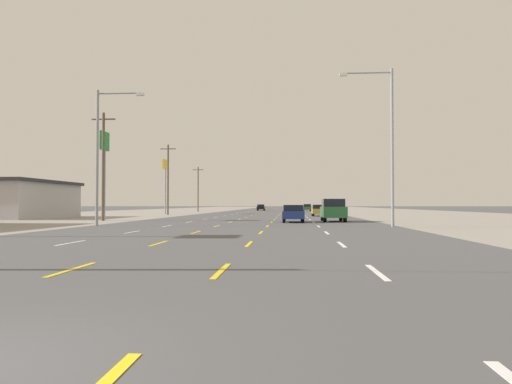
{
  "coord_description": "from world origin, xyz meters",
  "views": [
    {
      "loc": [
        3.32,
        -4.09,
        1.52
      ],
      "look_at": [
        -0.61,
        51.85,
        2.92
      ],
      "focal_mm": 34.31,
      "sensor_mm": 36.0,
      "label": 1
    }
  ],
  "objects_px": {
    "sedan_far_right_mid": "(319,210)",
    "hatchback_far_right_midfar": "(307,208)",
    "sedan_inner_left_far": "(261,207)",
    "pole_sign_left_row_2": "(165,171)",
    "suv_far_right_near": "(333,210)",
    "sedan_inner_right_nearest": "(293,213)",
    "streetlight_right_row_0": "(387,137)",
    "pole_sign_left_row_1": "(105,154)",
    "streetlight_left_row_0": "(102,148)"
  },
  "relations": [
    {
      "from": "suv_far_right_near",
      "to": "sedan_far_right_mid",
      "type": "distance_m",
      "value": 19.93
    },
    {
      "from": "sedan_far_right_mid",
      "to": "streetlight_left_row_0",
      "type": "height_order",
      "value": "streetlight_left_row_0"
    },
    {
      "from": "sedan_inner_right_nearest",
      "to": "suv_far_right_near",
      "type": "distance_m",
      "value": 3.88
    },
    {
      "from": "sedan_far_right_mid",
      "to": "hatchback_far_right_midfar",
      "type": "xyz_separation_m",
      "value": [
        -0.0,
        44.38,
        0.03
      ]
    },
    {
      "from": "sedan_inner_right_nearest",
      "to": "sedan_inner_left_far",
      "type": "xyz_separation_m",
      "value": [
        -7.22,
        74.65,
        0.0
      ]
    },
    {
      "from": "pole_sign_left_row_2",
      "to": "suv_far_right_near",
      "type": "bearing_deg",
      "value": -54.36
    },
    {
      "from": "sedan_inner_left_far",
      "to": "pole_sign_left_row_1",
      "type": "distance_m",
      "value": 72.32
    },
    {
      "from": "streetlight_right_row_0",
      "to": "pole_sign_left_row_2",
      "type": "bearing_deg",
      "value": 121.6
    },
    {
      "from": "hatchback_far_right_midfar",
      "to": "pole_sign_left_row_1",
      "type": "xyz_separation_m",
      "value": [
        -21.12,
        -62.68,
        5.49
      ]
    },
    {
      "from": "sedan_inner_right_nearest",
      "to": "streetlight_left_row_0",
      "type": "xyz_separation_m",
      "value": [
        -13.41,
        -8.24,
        4.69
      ]
    },
    {
      "from": "sedan_inner_left_far",
      "to": "pole_sign_left_row_2",
      "type": "relative_size",
      "value": 0.53
    },
    {
      "from": "hatchback_far_right_midfar",
      "to": "pole_sign_left_row_2",
      "type": "relative_size",
      "value": 0.46
    },
    {
      "from": "sedan_inner_left_far",
      "to": "pole_sign_left_row_2",
      "type": "distance_m",
      "value": 42.7
    },
    {
      "from": "suv_far_right_near",
      "to": "streetlight_right_row_0",
      "type": "distance_m",
      "value": 11.46
    },
    {
      "from": "sedan_inner_left_far",
      "to": "pole_sign_left_row_1",
      "type": "xyz_separation_m",
      "value": [
        -10.48,
        -71.34,
        5.52
      ]
    },
    {
      "from": "sedan_inner_left_far",
      "to": "streetlight_right_row_0",
      "type": "relative_size",
      "value": 0.42
    },
    {
      "from": "sedan_inner_right_nearest",
      "to": "pole_sign_left_row_2",
      "type": "bearing_deg",
      "value": 120.12
    },
    {
      "from": "pole_sign_left_row_2",
      "to": "streetlight_left_row_0",
      "type": "height_order",
      "value": "streetlight_left_row_0"
    },
    {
      "from": "sedan_inner_right_nearest",
      "to": "streetlight_right_row_0",
      "type": "bearing_deg",
      "value": -52.73
    },
    {
      "from": "pole_sign_left_row_1",
      "to": "pole_sign_left_row_2",
      "type": "xyz_separation_m",
      "value": [
        -2.2,
        31.0,
        0.43
      ]
    },
    {
      "from": "hatchback_far_right_midfar",
      "to": "pole_sign_left_row_1",
      "type": "height_order",
      "value": "pole_sign_left_row_1"
    },
    {
      "from": "pole_sign_left_row_2",
      "to": "streetlight_left_row_0",
      "type": "xyz_separation_m",
      "value": [
        6.5,
        -42.56,
        -1.26
      ]
    },
    {
      "from": "pole_sign_left_row_1",
      "to": "streetlight_right_row_0",
      "type": "height_order",
      "value": "streetlight_right_row_0"
    },
    {
      "from": "suv_far_right_near",
      "to": "pole_sign_left_row_1",
      "type": "height_order",
      "value": "pole_sign_left_row_1"
    },
    {
      "from": "streetlight_right_row_0",
      "to": "pole_sign_left_row_1",
      "type": "bearing_deg",
      "value": 154.27
    },
    {
      "from": "hatchback_far_right_midfar",
      "to": "sedan_inner_left_far",
      "type": "bearing_deg",
      "value": 140.86
    },
    {
      "from": "sedan_inner_right_nearest",
      "to": "pole_sign_left_row_2",
      "type": "xyz_separation_m",
      "value": [
        -19.91,
        34.31,
        5.95
      ]
    },
    {
      "from": "suv_far_right_near",
      "to": "pole_sign_left_row_2",
      "type": "bearing_deg",
      "value": 125.64
    },
    {
      "from": "pole_sign_left_row_2",
      "to": "sedan_inner_left_far",
      "type": "bearing_deg",
      "value": 72.54
    },
    {
      "from": "hatchback_far_right_midfar",
      "to": "streetlight_right_row_0",
      "type": "xyz_separation_m",
      "value": [
        2.85,
        -74.23,
        5.26
      ]
    },
    {
      "from": "sedan_far_right_mid",
      "to": "streetlight_left_row_0",
      "type": "bearing_deg",
      "value": -119.41
    },
    {
      "from": "sedan_far_right_mid",
      "to": "streetlight_left_row_0",
      "type": "xyz_separation_m",
      "value": [
        -16.83,
        -29.85,
        4.69
      ]
    },
    {
      "from": "suv_far_right_near",
      "to": "sedan_inner_left_far",
      "type": "xyz_separation_m",
      "value": [
        -10.71,
        72.97,
        -0.27
      ]
    },
    {
      "from": "pole_sign_left_row_1",
      "to": "pole_sign_left_row_2",
      "type": "height_order",
      "value": "pole_sign_left_row_2"
    },
    {
      "from": "hatchback_far_right_midfar",
      "to": "streetlight_left_row_0",
      "type": "distance_m",
      "value": 76.26
    },
    {
      "from": "suv_far_right_near",
      "to": "sedan_inner_left_far",
      "type": "height_order",
      "value": "suv_far_right_near"
    },
    {
      "from": "pole_sign_left_row_2",
      "to": "streetlight_right_row_0",
      "type": "distance_m",
      "value": 49.97
    },
    {
      "from": "pole_sign_left_row_2",
      "to": "streetlight_left_row_0",
      "type": "distance_m",
      "value": 43.07
    },
    {
      "from": "sedan_inner_right_nearest",
      "to": "pole_sign_left_row_1",
      "type": "distance_m",
      "value": 18.84
    },
    {
      "from": "pole_sign_left_row_2",
      "to": "streetlight_left_row_0",
      "type": "relative_size",
      "value": 0.9
    },
    {
      "from": "streetlight_left_row_0",
      "to": "streetlight_right_row_0",
      "type": "bearing_deg",
      "value": 0.0
    },
    {
      "from": "sedan_inner_right_nearest",
      "to": "hatchback_far_right_midfar",
      "type": "distance_m",
      "value": 66.07
    },
    {
      "from": "sedan_inner_right_nearest",
      "to": "pole_sign_left_row_1",
      "type": "xyz_separation_m",
      "value": [
        -17.7,
        3.31,
        5.52
      ]
    },
    {
      "from": "sedan_inner_left_far",
      "to": "pole_sign_left_row_1",
      "type": "bearing_deg",
      "value": -98.36
    },
    {
      "from": "streetlight_left_row_0",
      "to": "streetlight_right_row_0",
      "type": "height_order",
      "value": "streetlight_right_row_0"
    },
    {
      "from": "sedan_inner_right_nearest",
      "to": "suv_far_right_near",
      "type": "bearing_deg",
      "value": 25.67
    },
    {
      "from": "hatchback_far_right_midfar",
      "to": "streetlight_left_row_0",
      "type": "height_order",
      "value": "streetlight_left_row_0"
    },
    {
      "from": "streetlight_right_row_0",
      "to": "sedan_inner_left_far",
      "type": "bearing_deg",
      "value": 99.25
    },
    {
      "from": "pole_sign_left_row_2",
      "to": "streetlight_left_row_0",
      "type": "bearing_deg",
      "value": -81.31
    },
    {
      "from": "sedan_far_right_mid",
      "to": "pole_sign_left_row_2",
      "type": "height_order",
      "value": "pole_sign_left_row_2"
    }
  ]
}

